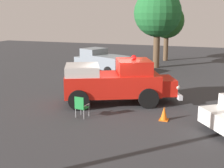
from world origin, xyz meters
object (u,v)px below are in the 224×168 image
(spectator_seated, at_px, (92,78))
(vintage_fire_truck, at_px, (116,81))
(oak_tree_left, at_px, (158,13))
(oak_tree_right, at_px, (167,21))
(parked_pickup, at_px, (102,60))
(traffic_cone, at_px, (164,114))
(lawn_chair_spare, at_px, (81,106))
(lawn_chair_near_truck, at_px, (91,79))

(spectator_seated, bearing_deg, vintage_fire_truck, 43.99)
(oak_tree_left, relative_size, oak_tree_right, 1.19)
(vintage_fire_truck, distance_m, parked_pickup, 8.63)
(parked_pickup, distance_m, spectator_seated, 5.29)
(vintage_fire_truck, height_order, oak_tree_left, oak_tree_left)
(traffic_cone, bearing_deg, vintage_fire_truck, -122.22)
(spectator_seated, bearing_deg, oak_tree_left, 164.58)
(lawn_chair_spare, distance_m, oak_tree_right, 18.79)
(vintage_fire_truck, height_order, lawn_chair_spare, vintage_fire_truck)
(vintage_fire_truck, xyz_separation_m, oak_tree_left, (-11.43, -0.09, 3.49))
(lawn_chair_spare, height_order, traffic_cone, lawn_chair_spare)
(oak_tree_left, height_order, oak_tree_right, oak_tree_left)
(vintage_fire_truck, relative_size, spectator_seated, 4.89)
(lawn_chair_near_truck, distance_m, oak_tree_left, 9.97)
(lawn_chair_spare, height_order, oak_tree_right, oak_tree_right)
(lawn_chair_near_truck, relative_size, spectator_seated, 0.79)
(vintage_fire_truck, xyz_separation_m, parked_pickup, (-7.73, -3.82, -0.21))
(vintage_fire_truck, distance_m, lawn_chair_near_truck, 3.81)
(parked_pickup, xyz_separation_m, spectator_seated, (5.12, 1.30, -0.29))
(lawn_chair_near_truck, xyz_separation_m, oak_tree_right, (-13.03, 2.66, 3.34))
(vintage_fire_truck, distance_m, traffic_cone, 3.48)
(lawn_chair_near_truck, relative_size, oak_tree_right, 0.18)
(lawn_chair_spare, bearing_deg, vintage_fire_truck, 163.47)
(spectator_seated, relative_size, oak_tree_left, 0.19)
(vintage_fire_truck, bearing_deg, lawn_chair_spare, -16.53)
(parked_pickup, bearing_deg, oak_tree_left, 134.75)
(oak_tree_left, xyz_separation_m, oak_tree_right, (-4.30, 0.14, -0.75))
(lawn_chair_spare, relative_size, traffic_cone, 1.61)
(vintage_fire_truck, xyz_separation_m, oak_tree_right, (-15.73, 0.05, 2.74))
(traffic_cone, bearing_deg, oak_tree_right, -170.93)
(spectator_seated, xyz_separation_m, oak_tree_left, (-8.82, 2.43, 3.98))
(lawn_chair_spare, relative_size, oak_tree_right, 0.18)
(lawn_chair_spare, bearing_deg, traffic_cone, 104.39)
(vintage_fire_truck, bearing_deg, lawn_chair_near_truck, -135.92)
(spectator_seated, bearing_deg, oak_tree_right, 168.92)
(lawn_chair_near_truck, bearing_deg, parked_pickup, -166.55)
(oak_tree_left, bearing_deg, spectator_seated, -15.42)
(parked_pickup, distance_m, traffic_cone, 11.65)
(parked_pickup, xyz_separation_m, oak_tree_left, (-3.70, 3.73, 3.69))
(lawn_chair_near_truck, xyz_separation_m, lawn_chair_spare, (5.43, 1.80, 0.00))
(oak_tree_left, bearing_deg, traffic_cone, 12.51)
(lawn_chair_near_truck, height_order, oak_tree_left, oak_tree_left)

